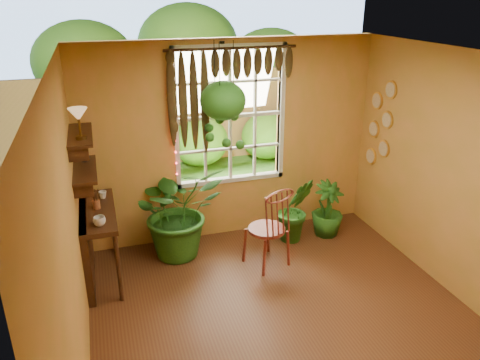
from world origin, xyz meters
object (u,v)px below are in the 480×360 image
object	(u,v)px
potted_plant_left	(179,211)
potted_plant_mid	(295,210)
windsor_chair	(268,239)
hanging_basket	(223,106)
counter_ledge	(91,238)

from	to	relation	value
potted_plant_left	potted_plant_mid	size ratio (longest dim) A/B	1.36
windsor_chair	potted_plant_mid	bearing A→B (deg)	20.71
potted_plant_mid	hanging_basket	world-z (taller)	hanging_basket
windsor_chair	potted_plant_left	xyz separation A→B (m)	(-1.01, 0.60, 0.27)
hanging_basket	counter_ledge	bearing A→B (deg)	-169.40
counter_ledge	hanging_basket	distance (m)	2.22
hanging_basket	potted_plant_left	bearing A→B (deg)	-174.36
counter_ledge	potted_plant_mid	xyz separation A→B (m)	(2.67, 0.15, -0.09)
potted_plant_mid	counter_ledge	bearing A→B (deg)	-176.70
counter_ledge	potted_plant_mid	bearing A→B (deg)	3.30
counter_ledge	hanging_basket	bearing A→B (deg)	10.60
counter_ledge	hanging_basket	size ratio (longest dim) A/B	0.90
hanging_basket	potted_plant_mid	bearing A→B (deg)	-9.89
counter_ledge	potted_plant_left	size ratio (longest dim) A/B	0.96
windsor_chair	potted_plant_mid	xyz separation A→B (m)	(0.57, 0.49, 0.10)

